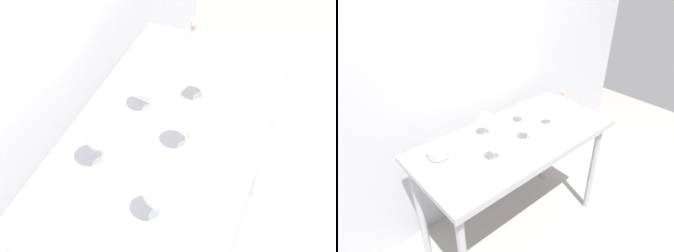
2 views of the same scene
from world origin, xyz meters
TOP-DOWN VIEW (x-y plane):
  - back_wall at (0.00, 0.49)m, footprint 3.80×0.04m
  - steel_counter at (0.00, -0.01)m, footprint 1.40×0.65m
  - wine_glass_far_left at (-0.15, 0.13)m, footprint 0.10×0.10m
  - wine_glass_near_left at (-0.27, -0.11)m, footprint 0.09×0.09m
  - wine_glass_near_right at (0.28, -0.07)m, footprint 0.08×0.08m
  - wine_glass_far_right at (0.15, 0.09)m, footprint 0.09×0.09m
  - wine_glass_near_center at (0.02, -0.10)m, footprint 0.09×0.09m
  - tasting_sheet_upper at (0.29, 0.16)m, footprint 0.25×0.31m
  - tasting_bowl at (-0.50, 0.15)m, footprint 0.14×0.14m
  - decanter_funnel at (0.59, 0.08)m, footprint 0.12×0.12m

SIDE VIEW (x-z plane):
  - steel_counter at x=0.00m, z-range 0.34..1.24m
  - tasting_sheet_upper at x=0.29m, z-range 0.90..0.90m
  - tasting_bowl at x=-0.50m, z-range 0.90..0.95m
  - decanter_funnel at x=0.59m, z-range 0.88..1.02m
  - wine_glass_near_right at x=0.28m, z-range 0.93..1.08m
  - wine_glass_near_left at x=-0.27m, z-range 0.93..1.09m
  - wine_glass_far_right at x=0.15m, z-range 0.94..1.10m
  - wine_glass_near_center at x=0.02m, z-range 0.94..1.12m
  - wine_glass_far_left at x=-0.15m, z-range 0.94..1.13m
  - back_wall at x=0.00m, z-range 0.00..2.60m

